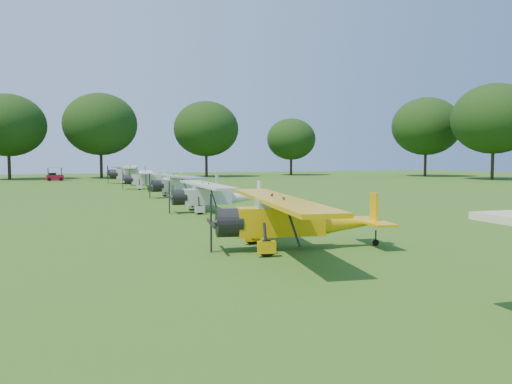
{
  "coord_description": "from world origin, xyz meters",
  "views": [
    {
      "loc": [
        -7.15,
        -22.75,
        3.18
      ],
      "look_at": [
        1.89,
        0.98,
        1.4
      ],
      "focal_mm": 35.0,
      "sensor_mm": 36.0,
      "label": 1
    }
  ],
  "objects_px": {
    "golf_cart": "(54,176)",
    "aircraft_6": "(136,173)",
    "aircraft_5": "(151,178)",
    "aircraft_7": "(126,171)",
    "aircraft_2": "(293,216)",
    "aircraft_4": "(184,183)",
    "aircraft_3": "(214,194)"
  },
  "relations": [
    {
      "from": "golf_cart",
      "to": "aircraft_6",
      "type": "bearing_deg",
      "value": -52.9
    },
    {
      "from": "aircraft_5",
      "to": "golf_cart",
      "type": "relative_size",
      "value": 4.33
    },
    {
      "from": "aircraft_7",
      "to": "aircraft_6",
      "type": "bearing_deg",
      "value": -99.08
    },
    {
      "from": "aircraft_6",
      "to": "aircraft_5",
      "type": "bearing_deg",
      "value": -81.27
    },
    {
      "from": "aircraft_2",
      "to": "aircraft_6",
      "type": "distance_m",
      "value": 46.57
    },
    {
      "from": "aircraft_6",
      "to": "aircraft_4",
      "type": "bearing_deg",
      "value": -79.4
    },
    {
      "from": "aircraft_2",
      "to": "aircraft_4",
      "type": "relative_size",
      "value": 1.03
    },
    {
      "from": "aircraft_4",
      "to": "aircraft_6",
      "type": "xyz_separation_m",
      "value": [
        -0.8,
        22.95,
        0.2
      ]
    },
    {
      "from": "aircraft_4",
      "to": "aircraft_7",
      "type": "relative_size",
      "value": 1.02
    },
    {
      "from": "aircraft_2",
      "to": "aircraft_3",
      "type": "height_order",
      "value": "aircraft_2"
    },
    {
      "from": "aircraft_6",
      "to": "aircraft_7",
      "type": "distance_m",
      "value": 13.39
    },
    {
      "from": "golf_cart",
      "to": "aircraft_4",
      "type": "bearing_deg",
      "value": -77.7
    },
    {
      "from": "aircraft_3",
      "to": "aircraft_5",
      "type": "height_order",
      "value": "aircraft_5"
    },
    {
      "from": "aircraft_5",
      "to": "aircraft_3",
      "type": "bearing_deg",
      "value": -82.03
    },
    {
      "from": "aircraft_6",
      "to": "aircraft_3",
      "type": "bearing_deg",
      "value": -81.23
    },
    {
      "from": "aircraft_4",
      "to": "aircraft_6",
      "type": "distance_m",
      "value": 22.96
    },
    {
      "from": "aircraft_4",
      "to": "aircraft_7",
      "type": "bearing_deg",
      "value": 83.37
    },
    {
      "from": "aircraft_4",
      "to": "aircraft_6",
      "type": "relative_size",
      "value": 0.85
    },
    {
      "from": "aircraft_5",
      "to": "aircraft_6",
      "type": "xyz_separation_m",
      "value": [
        -0.02,
        11.76,
        0.19
      ]
    },
    {
      "from": "aircraft_4",
      "to": "aircraft_7",
      "type": "height_order",
      "value": "aircraft_4"
    },
    {
      "from": "aircraft_4",
      "to": "aircraft_2",
      "type": "bearing_deg",
      "value": -100.85
    },
    {
      "from": "aircraft_3",
      "to": "aircraft_7",
      "type": "relative_size",
      "value": 0.96
    },
    {
      "from": "aircraft_2",
      "to": "golf_cart",
      "type": "bearing_deg",
      "value": 107.65
    },
    {
      "from": "aircraft_3",
      "to": "aircraft_4",
      "type": "bearing_deg",
      "value": 88.0
    },
    {
      "from": "aircraft_4",
      "to": "aircraft_7",
      "type": "xyz_separation_m",
      "value": [
        -0.47,
        36.33,
        -0.02
      ]
    },
    {
      "from": "aircraft_4",
      "to": "aircraft_3",
      "type": "bearing_deg",
      "value": -100.92
    },
    {
      "from": "aircraft_4",
      "to": "aircraft_5",
      "type": "height_order",
      "value": "aircraft_5"
    },
    {
      "from": "aircraft_7",
      "to": "golf_cart",
      "type": "xyz_separation_m",
      "value": [
        -9.76,
        -2.83,
        -0.48
      ]
    },
    {
      "from": "aircraft_6",
      "to": "golf_cart",
      "type": "xyz_separation_m",
      "value": [
        -9.43,
        10.56,
        -0.7
      ]
    },
    {
      "from": "aircraft_5",
      "to": "aircraft_7",
      "type": "relative_size",
      "value": 1.03
    },
    {
      "from": "aircraft_2",
      "to": "golf_cart",
      "type": "height_order",
      "value": "aircraft_2"
    },
    {
      "from": "aircraft_2",
      "to": "aircraft_7",
      "type": "relative_size",
      "value": 1.05
    }
  ]
}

